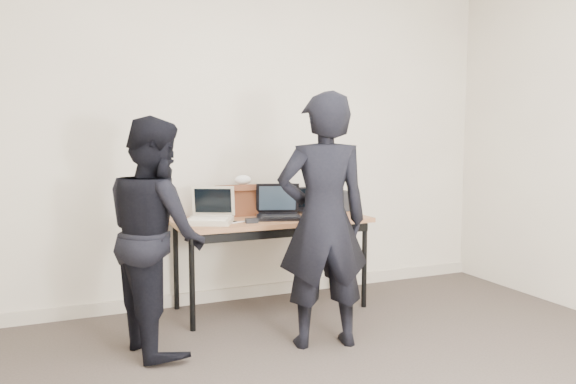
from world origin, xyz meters
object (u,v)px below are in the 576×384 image
leather_satchel (240,200)px  person_typist (323,221)px  laptop_beige (210,216)px  person_observer (156,234)px  laptop_right (315,207)px  equipment_box (332,201)px  laptop_center (278,210)px  desk (271,226)px

leather_satchel → person_typist: person_typist is taller
laptop_beige → person_observer: 0.65m
laptop_right → equipment_box: (0.18, 0.04, 0.03)m
laptop_center → leather_satchel: (-0.24, 0.24, 0.07)m
desk → person_typist: size_ratio=0.92×
laptop_center → person_observer: size_ratio=0.28×
laptop_center → person_typist: (-0.03, -0.82, 0.04)m
desk → person_observer: size_ratio=1.01×
leather_satchel → equipment_box: size_ratio=1.26×
desk → leather_satchel: bearing=128.4°
equipment_box → person_typist: (-0.60, -1.03, 0.01)m
laptop_right → equipment_box: size_ratio=1.13×
laptop_beige → laptop_right: laptop_beige is taller
leather_satchel → equipment_box: 0.81m
desk → laptop_beige: size_ratio=3.51×
laptop_center → equipment_box: 0.61m
laptop_right → person_observer: (-1.41, -0.63, -0.03)m
desk → person_typist: 0.85m
desk → leather_satchel: (-0.18, 0.23, 0.19)m
equipment_box → person_observer: bearing=-157.3°
laptop_beige → person_typist: bearing=-30.3°
equipment_box → desk: bearing=-163.1°
leather_satchel → person_observer: 1.06m
desk → laptop_beige: bearing=-175.7°
laptop_right → person_observer: person_observer is taller
laptop_beige → person_typist: size_ratio=0.26×
desk → person_typist: bearing=-87.9°
laptop_right → leather_satchel: bearing=164.2°
leather_satchel → person_typist: (0.21, -1.06, -0.03)m
desk → laptop_beige: (-0.49, -0.04, 0.11)m
laptop_beige → equipment_box: size_ratio=1.49×
equipment_box → person_typist: person_typist is taller
person_typist → laptop_beige: bearing=-45.4°
person_typist → leather_satchel: bearing=-67.5°
laptop_right → equipment_box: laptop_right is taller
person_typist → person_observer: size_ratio=1.10×
desk → laptop_beige: 0.51m
equipment_box → person_typist: 1.19m
person_typist → laptop_right: bearing=-101.6°
leather_satchel → laptop_center: bearing=-46.4°
laptop_center → leather_satchel: laptop_center is taller
person_observer → person_typist: bearing=-119.4°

